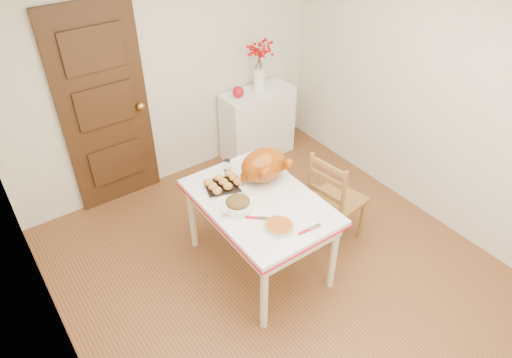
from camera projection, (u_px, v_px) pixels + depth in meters
floor at (286, 279)px, 4.09m from camera, size 3.50×4.00×0.00m
wall_back at (167, 70)px, 4.65m from camera, size 3.50×0.00×2.50m
wall_left at (44, 269)px, 2.53m from camera, size 0.00×4.00×2.50m
wall_right at (444, 99)px, 4.16m from camera, size 0.00×4.00×2.50m
door_back at (105, 110)px, 4.44m from camera, size 0.85×0.06×2.06m
sideboard at (257, 124)px, 5.45m from camera, size 0.84×0.37×0.84m
kitchen_table at (259, 233)px, 4.01m from camera, size 0.87×1.27×0.76m
chair_oak at (337, 198)px, 4.24m from camera, size 0.49×0.49×0.97m
berry_vase at (259, 67)px, 5.04m from camera, size 0.29×0.29×0.56m
apple at (238, 92)px, 5.04m from camera, size 0.13×0.13×0.13m
turkey_platter at (264, 167)px, 3.89m from camera, size 0.55×0.47×0.30m
pumpkin_pie at (279, 226)px, 3.50m from camera, size 0.26×0.26×0.05m
stuffing_dish at (238, 204)px, 3.65m from camera, size 0.34×0.29×0.11m
rolls_tray at (223, 183)px, 3.90m from camera, size 0.35×0.31×0.08m
pie_server at (310, 229)px, 3.49m from camera, size 0.21×0.07×0.01m
carving_knife at (262, 218)px, 3.59m from camera, size 0.23×0.21×0.01m
drinking_glass at (227, 165)px, 4.08m from camera, size 0.06×0.06×0.11m
shaker_pair at (260, 157)px, 4.19m from camera, size 0.11×0.07×0.10m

